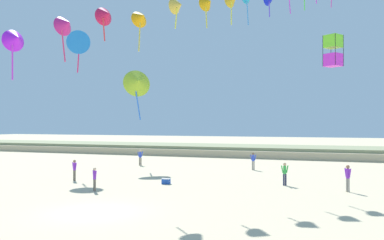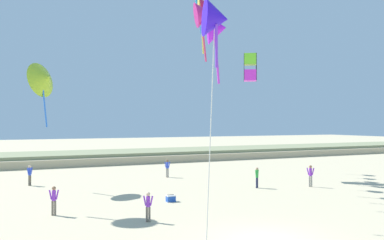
{
  "view_description": "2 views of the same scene",
  "coord_description": "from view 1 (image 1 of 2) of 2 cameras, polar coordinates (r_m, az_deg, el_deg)",
  "views": [
    {
      "loc": [
        11.56,
        -17.39,
        4.42
      ],
      "look_at": [
        2.2,
        8.09,
        4.67
      ],
      "focal_mm": 38.0,
      "sensor_mm": 36.0,
      "label": 1
    },
    {
      "loc": [
        -10.54,
        -14.67,
        5.15
      ],
      "look_at": [
        1.6,
        11.12,
        5.35
      ],
      "focal_mm": 38.0,
      "sensor_mm": 36.0,
      "label": 2
    }
  ],
  "objects": [
    {
      "name": "ground_plane",
      "position": [
        21.35,
        -13.47,
        -12.47
      ],
      "size": [
        240.0,
        240.0,
        0.0
      ],
      "primitive_type": "plane",
      "color": "beige"
    },
    {
      "name": "person_far_right",
      "position": [
        33.0,
        -16.17,
        -6.57
      ],
      "size": [
        0.56,
        0.27,
        1.62
      ],
      "color": "#726656",
      "rests_on": "ground"
    },
    {
      "name": "large_kite_mid_trail",
      "position": [
        40.55,
        -15.65,
        10.44
      ],
      "size": [
        2.39,
        2.11,
        4.02
      ],
      "color": "blue"
    },
    {
      "name": "person_near_left",
      "position": [
        30.01,
        12.89,
        -7.17
      ],
      "size": [
        0.54,
        0.35,
        1.64
      ],
      "color": "#282D4C",
      "rests_on": "ground"
    },
    {
      "name": "beach_cooler",
      "position": [
        30.15,
        -3.66,
        -8.55
      ],
      "size": [
        0.58,
        0.41,
        0.46
      ],
      "color": "blue",
      "rests_on": "ground"
    },
    {
      "name": "large_kite_low_lead",
      "position": [
        41.06,
        -7.63,
        5.31
      ],
      "size": [
        3.08,
        3.03,
        5.25
      ],
      "color": "#A3C92A"
    },
    {
      "name": "large_kite_outer_drift",
      "position": [
        35.9,
        19.19,
        9.16
      ],
      "size": [
        1.64,
        1.64,
        2.58
      ],
      "color": "#E431DF"
    },
    {
      "name": "dune_ridge",
      "position": [
        57.61,
        8.57,
        -4.26
      ],
      "size": [
        120.0,
        11.07,
        1.34
      ],
      "color": "#BFAE8B",
      "rests_on": "ground"
    },
    {
      "name": "kite_banner_string",
      "position": [
        31.97,
        3.71,
        16.09
      ],
      "size": [
        16.71,
        33.7,
        19.74
      ],
      "color": "#3312DD"
    },
    {
      "name": "person_far_center",
      "position": [
        27.61,
        -13.51,
        -7.85
      ],
      "size": [
        0.5,
        0.35,
        1.55
      ],
      "color": "#726656",
      "rests_on": "ground"
    },
    {
      "name": "person_mid_center",
      "position": [
        43.49,
        -7.27,
        -5.07
      ],
      "size": [
        0.5,
        0.45,
        1.69
      ],
      "color": "#726656",
      "rests_on": "ground"
    },
    {
      "name": "person_near_right",
      "position": [
        28.4,
        21.03,
        -7.39
      ],
      "size": [
        0.46,
        0.53,
        1.75
      ],
      "color": "gray",
      "rests_on": "ground"
    },
    {
      "name": "person_far_left",
      "position": [
        39.38,
        8.59,
        -5.55
      ],
      "size": [
        0.59,
        0.23,
        1.68
      ],
      "color": "gray",
      "rests_on": "ground"
    }
  ]
}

